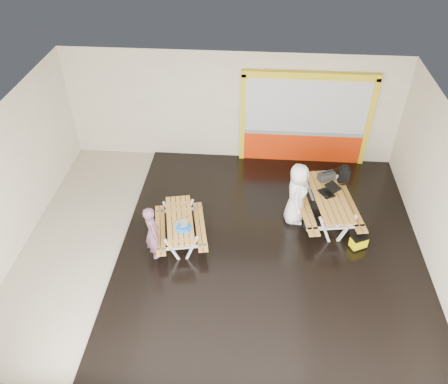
# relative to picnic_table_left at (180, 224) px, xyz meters

# --- Properties ---
(room) EXTENTS (10.02, 8.02, 3.52)m
(room) POSITION_rel_picnic_table_left_xyz_m (1.04, -0.08, 1.19)
(room) COLOR #B7AD9B
(room) RESTS_ON ground
(deck) EXTENTS (7.50, 7.98, 0.05)m
(deck) POSITION_rel_picnic_table_left_xyz_m (2.29, -0.08, -0.54)
(deck) COLOR black
(deck) RESTS_ON room
(kiosk) EXTENTS (3.88, 0.16, 3.00)m
(kiosk) POSITION_rel_picnic_table_left_xyz_m (3.24, 3.85, 0.88)
(kiosk) COLOR red
(kiosk) RESTS_ON room
(picnic_table_left) EXTENTS (1.58, 2.03, 0.73)m
(picnic_table_left) POSITION_rel_picnic_table_left_xyz_m (0.00, 0.00, 0.00)
(picnic_table_left) COLOR #B98232
(picnic_table_left) RESTS_ON deck
(picnic_table_right) EXTENTS (1.81, 2.39, 0.87)m
(picnic_table_right) POSITION_rel_picnic_table_left_xyz_m (3.75, 1.05, 0.10)
(picnic_table_right) COLOR #B98232
(picnic_table_right) RESTS_ON deck
(person_left) EXTENTS (0.57, 0.65, 1.51)m
(person_left) POSITION_rel_picnic_table_left_xyz_m (-0.56, -0.56, 0.21)
(person_left) COLOR #6D445B
(person_left) RESTS_ON deck
(person_right) EXTENTS (0.66, 0.93, 1.77)m
(person_right) POSITION_rel_picnic_table_left_xyz_m (2.92, 1.00, 0.35)
(person_right) COLOR white
(person_right) RESTS_ON deck
(laptop_left) EXTENTS (0.34, 0.30, 0.14)m
(laptop_left) POSITION_rel_picnic_table_left_xyz_m (0.07, -0.25, 0.22)
(laptop_left) COLOR silver
(laptop_left) RESTS_ON picnic_table_left
(laptop_right) EXTENTS (0.61, 0.59, 0.20)m
(laptop_right) POSITION_rel_picnic_table_left_xyz_m (3.74, 1.16, 0.37)
(laptop_right) COLOR black
(laptop_right) RESTS_ON picnic_table_right
(blue_pouch) EXTENTS (0.35, 0.26, 0.10)m
(blue_pouch) POSITION_rel_picnic_table_left_xyz_m (0.15, -0.37, 0.22)
(blue_pouch) COLOR blue
(blue_pouch) RESTS_ON picnic_table_left
(toolbox) EXTENTS (0.51, 0.39, 0.26)m
(toolbox) POSITION_rel_picnic_table_left_xyz_m (3.74, 1.75, 0.41)
(toolbox) COLOR black
(toolbox) RESTS_ON picnic_table_right
(backpack) EXTENTS (0.32, 0.21, 0.52)m
(backpack) POSITION_rel_picnic_table_left_xyz_m (4.27, 2.13, 0.23)
(backpack) COLOR black
(backpack) RESTS_ON picnic_table_right
(dark_case) EXTENTS (0.55, 0.50, 0.17)m
(dark_case) POSITION_rel_picnic_table_left_xyz_m (3.41, 0.68, -0.43)
(dark_case) COLOR black
(dark_case) RESTS_ON deck
(fluke_bag) EXTENTS (0.49, 0.43, 0.36)m
(fluke_bag) POSITION_rel_picnic_table_left_xyz_m (4.47, 0.05, -0.34)
(fluke_bag) COLOR black
(fluke_bag) RESTS_ON deck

